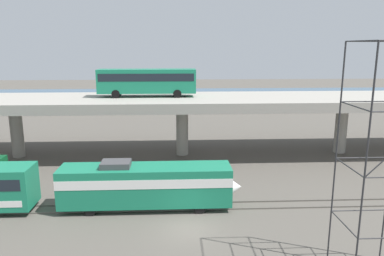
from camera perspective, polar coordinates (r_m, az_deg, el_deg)
The scene contains 17 objects.
ground_plane at distance 29.14m, azimuth -0.54°, elevation -15.18°, with size 260.00×260.00×0.00m, color #565149.
rail_strip_near at distance 32.06m, azimuth -0.78°, elevation -12.38°, with size 110.00×0.12×0.12m, color #59544C.
rail_strip_far at distance 33.37m, azimuth -0.87°, elevation -11.35°, with size 110.00×0.12×0.12m, color #59544C.
train_locomotive at distance 31.93m, azimuth -5.76°, elevation -8.40°, with size 15.23×3.04×4.18m.
highway_overpass at distance 46.35m, azimuth -1.53°, elevation 3.77°, with size 96.00×11.23×7.33m.
transit_bus_on_overpass at distance 46.81m, azimuth -6.90°, elevation 7.27°, with size 12.00×2.68×3.40m.
scaffolding_tower at distance 23.32m, azimuth 26.85°, elevation -4.33°, with size 3.54×3.54×13.81m.
pier_parking_lot at distance 81.81m, azimuth -2.05°, elevation 3.44°, with size 69.86×11.39×1.59m, color #9E998E.
parked_car_0 at distance 79.38m, azimuth -4.93°, elevation 4.27°, with size 4.55×1.90×1.50m.
parked_car_1 at distance 83.62m, azimuth -3.65°, elevation 4.70°, with size 4.43×1.84×1.50m.
parked_car_2 at distance 82.62m, azimuth -13.09°, elevation 4.31°, with size 4.56×1.85×1.50m.
parked_car_3 at distance 86.27m, azimuth 14.20°, elevation 4.58°, with size 4.36×1.87×1.50m.
parked_car_4 at distance 82.09m, azimuth -0.00°, elevation 4.58°, with size 4.38×2.00×1.50m.
parked_car_5 at distance 83.08m, azimuth 9.44°, elevation 4.51°, with size 4.42×1.94×1.50m.
parked_car_6 at distance 81.35m, azimuth 5.21°, elevation 4.46°, with size 4.34×1.90×1.50m.
parked_car_7 at distance 88.44m, azimuth -21.07°, elevation 4.32°, with size 4.69×1.96×1.50m.
harbor_water at distance 104.69m, azimuth -2.22°, elevation 4.96°, with size 140.00×36.00×0.01m, color #385B7A.
Camera 1 is at (-0.98, -25.82, 13.48)m, focal length 34.96 mm.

